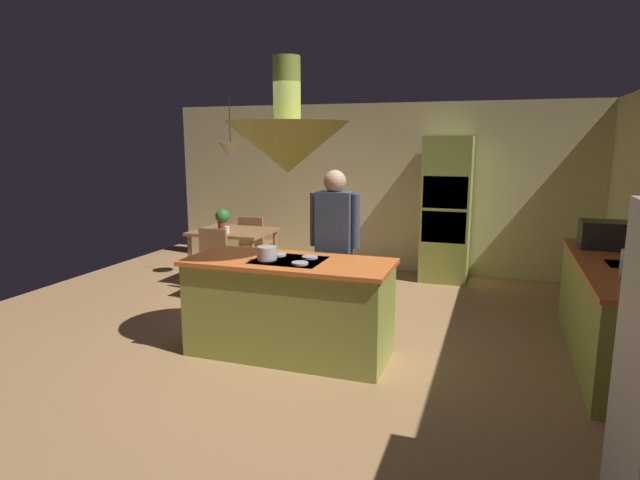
% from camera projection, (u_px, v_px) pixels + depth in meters
% --- Properties ---
extents(ground, '(8.16, 8.16, 0.00)m').
position_uv_depth(ground, '(297.00, 346.00, 5.23)').
color(ground, '#AD7F51').
extents(wall_back, '(6.80, 0.10, 2.55)m').
position_uv_depth(wall_back, '(377.00, 188.00, 8.20)').
color(wall_back, beige).
rests_on(wall_back, ground).
extents(kitchen_island, '(1.92, 0.82, 0.93)m').
position_uv_depth(kitchen_island, '(289.00, 307.00, 4.96)').
color(kitchen_island, '#939E42').
rests_on(kitchen_island, ground).
extents(counter_run_right, '(0.73, 2.48, 0.91)m').
position_uv_depth(counter_run_right, '(613.00, 312.00, 4.80)').
color(counter_run_right, '#939E42').
rests_on(counter_run_right, ground).
extents(oven_tower, '(0.66, 0.62, 2.06)m').
position_uv_depth(oven_tower, '(446.00, 210.00, 7.52)').
color(oven_tower, '#939E42').
rests_on(oven_tower, ground).
extents(dining_table, '(1.07, 0.87, 0.76)m').
position_uv_depth(dining_table, '(233.00, 237.00, 7.41)').
color(dining_table, '#97693F').
rests_on(dining_table, ground).
extents(person_at_island, '(0.53, 0.23, 1.71)m').
position_uv_depth(person_at_island, '(335.00, 241.00, 5.42)').
color(person_at_island, tan).
rests_on(person_at_island, ground).
extents(range_hood, '(1.10, 1.10, 1.00)m').
position_uv_depth(range_hood, '(287.00, 144.00, 4.68)').
color(range_hood, '#939E42').
extents(pendant_light_over_table, '(0.32, 0.32, 0.82)m').
position_uv_depth(pendant_light_over_table, '(231.00, 151.00, 7.19)').
color(pendant_light_over_table, beige).
extents(chair_facing_island, '(0.40, 0.40, 0.87)m').
position_uv_depth(chair_facing_island, '(210.00, 258.00, 6.83)').
color(chair_facing_island, '#97693F').
rests_on(chair_facing_island, ground).
extents(chair_by_back_wall, '(0.40, 0.40, 0.87)m').
position_uv_depth(chair_by_back_wall, '(254.00, 240.00, 8.05)').
color(chair_by_back_wall, '#97693F').
rests_on(chair_by_back_wall, ground).
extents(potted_plant_on_table, '(0.20, 0.20, 0.30)m').
position_uv_depth(potted_plant_on_table, '(223.00, 218.00, 7.35)').
color(potted_plant_on_table, '#99382D').
rests_on(potted_plant_on_table, dining_table).
extents(cup_on_table, '(0.07, 0.07, 0.09)m').
position_uv_depth(cup_on_table, '(227.00, 230.00, 7.18)').
color(cup_on_table, white).
rests_on(cup_on_table, dining_table).
extents(canister_flour, '(0.11, 0.11, 0.20)m').
position_uv_depth(canister_flour, '(634.00, 269.00, 4.13)').
color(canister_flour, silver).
rests_on(canister_flour, counter_run_right).
extents(canister_sugar, '(0.14, 0.14, 0.21)m').
position_uv_depth(canister_sugar, '(629.00, 263.00, 4.29)').
color(canister_sugar, silver).
rests_on(canister_sugar, counter_run_right).
extents(microwave_on_counter, '(0.46, 0.36, 0.28)m').
position_uv_depth(microwave_on_counter, '(604.00, 235.00, 5.37)').
color(microwave_on_counter, '#232326').
rests_on(microwave_on_counter, counter_run_right).
extents(cooking_pot_on_cooktop, '(0.18, 0.18, 0.12)m').
position_uv_depth(cooking_pot_on_cooktop, '(267.00, 253.00, 4.79)').
color(cooking_pot_on_cooktop, '#B2B2B7').
rests_on(cooking_pot_on_cooktop, kitchen_island).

